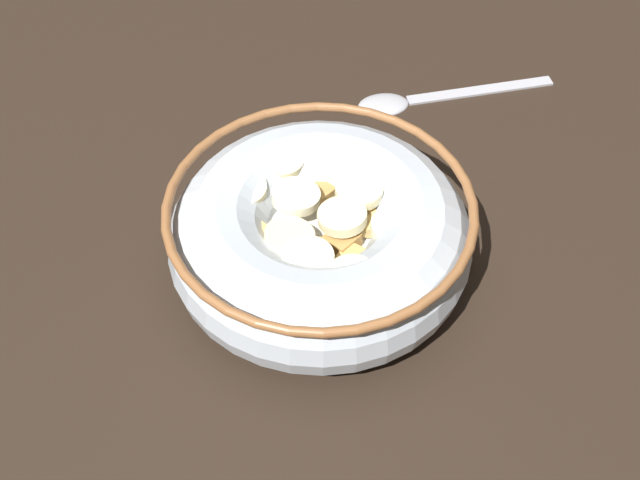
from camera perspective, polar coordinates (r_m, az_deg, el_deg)
name	(u,v)px	position (r cm, az deg, el deg)	size (l,w,h in cm)	color
ground_plane	(320,280)	(54.01, 0.00, -2.79)	(98.78, 98.78, 2.00)	black
cereal_bowl	(320,236)	(50.63, 0.00, 0.31)	(18.61, 18.61, 6.33)	#B2BCC6
spoon	(416,97)	(65.47, 6.61, 9.71)	(7.73, 15.26, 0.80)	#A5A5AD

